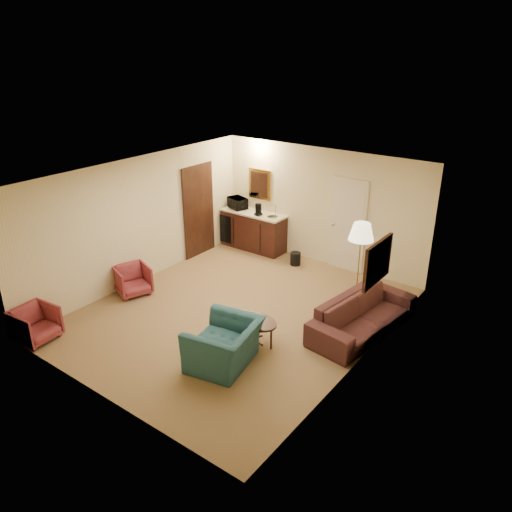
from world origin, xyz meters
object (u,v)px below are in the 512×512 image
Objects in this scene: sofa at (364,310)px; waste_bin at (295,259)px; teal_armchair at (224,338)px; rose_chair_near at (133,279)px; coffee_maker at (258,210)px; floor_lamp at (358,267)px; rose_chair_far at (35,323)px; coffee_table at (254,332)px; microwave at (237,202)px; wetbar_cabinet at (254,230)px.

sofa is 3.00m from waste_bin.
rose_chair_near is at bearing -115.50° from teal_armchair.
coffee_maker is at bearing 174.24° from waste_bin.
rose_chair_near is at bearing 116.08° from sofa.
sofa is 3.40× the size of rose_chair_near.
rose_chair_far is at bearing -132.77° from floor_lamp.
microwave is (-3.04, 3.38, 0.85)m from coffee_table.
teal_armchair is at bearing -106.97° from floor_lamp.
microwave is (-3.85, 1.29, 0.22)m from floor_lamp.
coffee_table is at bearing -52.97° from wetbar_cabinet.
rose_chair_far is 0.38× the size of floor_lamp.
rose_chair_far is at bearing -77.20° from teal_armchair.
floor_lamp reaches higher than coffee_table.
rose_chair_far is (-0.50, -5.44, -0.13)m from wetbar_cabinet.
rose_chair_near is 4.40m from floor_lamp.
sofa is 4.57× the size of microwave.
wetbar_cabinet is at bearing -160.12° from teal_armchair.
wetbar_cabinet is at bearing 159.15° from floor_lamp.
rose_chair_far is 5.42m from coffee_maker.
teal_armchair is 2.96m from floor_lamp.
coffee_table is 4.63m from microwave.
coffee_table is at bearing -28.59° from microwave.
sofa is 4.76m from microwave.
wetbar_cabinet is 2.03× the size of coffee_table.
floor_lamp is (3.85, 4.16, 0.54)m from rose_chair_far.
waste_bin is (1.85, 5.21, -0.18)m from rose_chair_far.
microwave reaches higher than rose_chair_near.
rose_chair_near is at bearing -120.70° from waste_bin.
teal_armchair is at bearing -73.52° from waste_bin.
floor_lamp is (3.35, -1.28, 0.40)m from wetbar_cabinet.
waste_bin is at bearing -175.02° from teal_armchair.
waste_bin is (-1.19, 3.14, -0.09)m from coffee_table.
coffee_table is (3.04, 2.07, -0.10)m from rose_chair_far.
sofa is (3.80, -1.92, -0.03)m from wetbar_cabinet.
microwave reaches higher than rose_chair_far.
waste_bin is 2.09m from microwave.
wetbar_cabinet is 0.80m from microwave.
sofa is at bearing 137.34° from teal_armchair.
rose_chair_far is 3.68m from coffee_table.
waste_bin is at bearing 110.73° from coffee_table.
wetbar_cabinet is 0.95× the size of floor_lamp.
coffee_maker reaches higher than coffee_table.
rose_chair_near is 0.37× the size of floor_lamp.
rose_chair_near is 1.35× the size of microwave.
sofa is at bearing 48.79° from coffee_table.
waste_bin is 0.61× the size of microwave.
microwave is at bearing -5.39° from rose_chair_far.
teal_armchair reaches higher than waste_bin.
coffee_maker is at bearing -161.80° from teal_armchair.
wetbar_cabinet is 5.46m from rose_chair_far.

